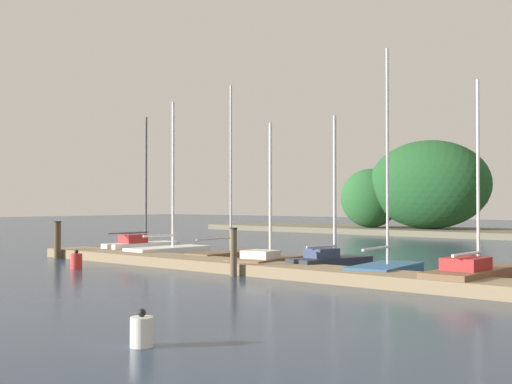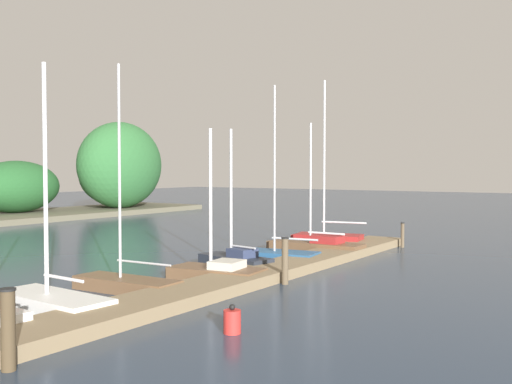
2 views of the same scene
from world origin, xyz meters
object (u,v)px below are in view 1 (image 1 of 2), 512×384
object	(u,v)px
sailboat_2	(229,254)
sailboat_4	(332,261)
sailboat_0	(143,246)
mooring_piling_0	(58,240)
channel_buoy_1	(142,331)
sailboat_3	(268,260)
sailboat_5	(387,268)
sailboat_1	(171,250)
channel_buoy_0	(76,261)
mooring_piling_1	(234,252)
sailboat_6	(476,274)

from	to	relation	value
sailboat_2	sailboat_4	xyz separation A→B (m)	(5.10, -0.47, 0.07)
sailboat_0	sailboat_2	bearing A→B (deg)	-85.87
mooring_piling_0	channel_buoy_1	distance (m)	17.81
sailboat_3	mooring_piling_0	bearing A→B (deg)	96.87
sailboat_5	mooring_piling_0	size ratio (longest dim) A/B	4.61
sailboat_1	mooring_piling_0	xyz separation A→B (m)	(-3.32, -3.15, 0.43)
mooring_piling_0	sailboat_1	bearing A→B (deg)	43.51
sailboat_5	channel_buoy_0	bearing A→B (deg)	107.91
sailboat_3	mooring_piling_1	xyz separation A→B (m)	(0.60, -2.36, 0.45)
sailboat_6	mooring_piling_0	world-z (taller)	sailboat_6
sailboat_1	channel_buoy_0	world-z (taller)	sailboat_1
sailboat_4	mooring_piling_0	bearing A→B (deg)	115.99
mooring_piling_1	channel_buoy_1	bearing A→B (deg)	-54.95
sailboat_3	mooring_piling_0	xyz separation A→B (m)	(-9.23, -2.32, 0.46)
sailboat_1	sailboat_5	bearing A→B (deg)	-89.74
mooring_piling_1	channel_buoy_0	xyz separation A→B (m)	(-5.57, -1.91, -0.48)
sailboat_4	sailboat_5	distance (m)	2.35
sailboat_5	mooring_piling_0	distance (m)	13.90
mooring_piling_0	mooring_piling_1	bearing A→B (deg)	-0.24
sailboat_4	channel_buoy_1	bearing A→B (deg)	-148.27
mooring_piling_1	sailboat_3	bearing A→B (deg)	104.18
sailboat_5	sailboat_6	size ratio (longest dim) A/B	1.23
sailboat_5	channel_buoy_1	distance (m)	11.20
sailboat_6	sailboat_1	bearing A→B (deg)	86.38
sailboat_1	mooring_piling_1	xyz separation A→B (m)	(6.50, -3.20, 0.43)
sailboat_3	sailboat_4	xyz separation A→B (m)	(2.12, 0.73, 0.06)
sailboat_1	sailboat_6	bearing A→B (deg)	-89.90
mooring_piling_0	sailboat_0	bearing A→B (deg)	69.60
sailboat_0	mooring_piling_1	distance (m)	9.23
mooring_piling_0	mooring_piling_1	distance (m)	9.82
sailboat_0	sailboat_4	bearing A→B (deg)	-89.36
sailboat_2	sailboat_3	bearing A→B (deg)	-114.99
sailboat_2	sailboat_3	xyz separation A→B (m)	(2.98, -1.20, 0.01)
sailboat_5	sailboat_2	bearing A→B (deg)	75.01
sailboat_3	mooring_piling_1	world-z (taller)	sailboat_3
sailboat_0	sailboat_1	size ratio (longest dim) A/B	0.93
sailboat_0	mooring_piling_0	xyz separation A→B (m)	(-1.26, -3.38, 0.37)
sailboat_1	sailboat_4	bearing A→B (deg)	-87.50
mooring_piling_0	channel_buoy_1	xyz separation A→B (m)	(15.69, -8.40, -0.51)
mooring_piling_0	channel_buoy_0	bearing A→B (deg)	-24.68
sailboat_3	channel_buoy_1	size ratio (longest dim) A/B	8.31
mooring_piling_0	sailboat_6	bearing A→B (deg)	8.35
sailboat_4	channel_buoy_1	distance (m)	12.25
sailboat_3	sailboat_5	xyz separation A→B (m)	(4.42, 0.29, -0.00)
sailboat_0	sailboat_2	xyz separation A→B (m)	(4.99, 0.14, -0.10)
sailboat_4	channel_buoy_1	size ratio (longest dim) A/B	8.52
sailboat_3	mooring_piling_0	size ratio (longest dim) A/B	3.32
mooring_piling_0	channel_buoy_1	world-z (taller)	mooring_piling_0
sailboat_0	channel_buoy_1	distance (m)	18.63
sailboat_2	sailboat_1	bearing A→B (deg)	94.06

